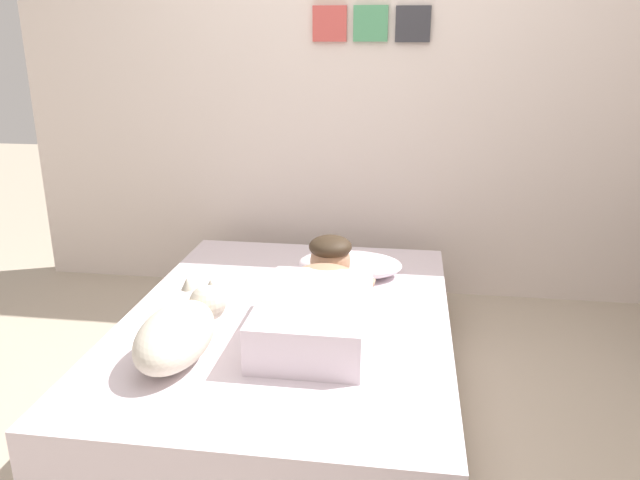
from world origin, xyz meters
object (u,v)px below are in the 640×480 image
object	(u,v)px
person_lying	(319,301)
cell_phone	(268,308)
dog	(180,331)
pillow	(350,264)
coffee_cup	(347,271)
bed	(288,350)

from	to	relation	value
person_lying	cell_phone	size ratio (longest dim) A/B	6.57
person_lying	dog	xyz separation A→B (m)	(-0.47, -0.35, -0.00)
person_lying	dog	distance (m)	0.59
pillow	coffee_cup	world-z (taller)	pillow
pillow	coffee_cup	size ratio (longest dim) A/B	4.16
pillow	person_lying	size ratio (longest dim) A/B	0.57
dog	cell_phone	bearing A→B (deg)	63.74
bed	cell_phone	xyz separation A→B (m)	(-0.10, 0.05, 0.17)
dog	coffee_cup	distance (m)	1.04
person_lying	dog	size ratio (longest dim) A/B	1.60
bed	pillow	world-z (taller)	pillow
bed	person_lying	bearing A→B (deg)	-24.44
coffee_cup	cell_phone	size ratio (longest dim) A/B	0.89
coffee_cup	cell_phone	bearing A→B (deg)	-126.27
coffee_cup	dog	bearing A→B (deg)	-121.28
person_lying	cell_phone	xyz separation A→B (m)	(-0.25, 0.12, -0.10)
person_lying	dog	bearing A→B (deg)	-143.86
dog	coffee_cup	size ratio (longest dim) A/B	4.60
person_lying	bed	bearing A→B (deg)	155.56
person_lying	coffee_cup	world-z (taller)	person_lying
cell_phone	coffee_cup	bearing A→B (deg)	53.73
person_lying	pillow	bearing A→B (deg)	82.85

